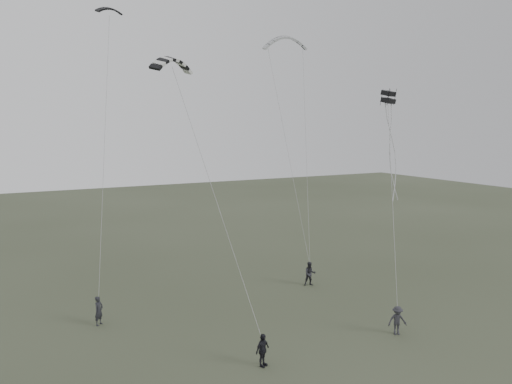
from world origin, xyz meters
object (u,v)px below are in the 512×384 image
flyer_center (263,350)px  kite_pale_large (286,38)px  flyer_left (99,311)px  flyer_right (310,274)px  flyer_far (397,320)px  kite_dark_small (109,9)px  kite_box (388,97)px  kite_striped (172,59)px

flyer_center → kite_pale_large: size_ratio=0.45×
flyer_left → flyer_right: bearing=-41.0°
flyer_far → kite_pale_large: bearing=103.4°
kite_dark_small → kite_box: size_ratio=2.17×
flyer_center → flyer_far: (8.07, -0.23, 0.00)m
flyer_right → flyer_far: 9.11m
flyer_center → flyer_left: bearing=99.7°
flyer_right → kite_dark_small: (-12.31, 3.88, 17.32)m
flyer_right → kite_dark_small: bearing=-177.6°
flyer_far → flyer_right: bearing=108.3°
kite_striped → kite_box: bearing=-34.5°
kite_pale_large → kite_striped: 15.46m
flyer_right → kite_pale_large: 18.34m
flyer_right → flyer_center: bearing=-114.2°
kite_pale_large → kite_box: kite_pale_large is taller
flyer_left → flyer_far: flyer_left is taller
kite_pale_large → flyer_left: bearing=-136.8°
flyer_center → kite_pale_large: (10.28, 15.26, 17.16)m
flyer_left → kite_striped: size_ratio=0.63×
flyer_right → kite_box: (2.76, -4.22, 12.02)m
flyer_left → flyer_center: 10.33m
flyer_center → kite_dark_small: kite_dark_small is taller
kite_striped → flyer_center: bearing=-100.1°
flyer_far → kite_pale_large: kite_pale_large is taller
flyer_left → kite_box: 21.31m
kite_striped → flyer_left: bearing=124.2°
flyer_right → flyer_center: size_ratio=1.07×
flyer_center → kite_box: (11.34, 4.64, 12.08)m
flyer_left → kite_box: bearing=-55.1°
kite_dark_small → flyer_left: bearing=-126.8°
kite_dark_small → kite_box: kite_dark_small is taller
kite_dark_small → kite_striped: kite_dark_small is taller
flyer_left → kite_dark_small: 17.95m
flyer_left → kite_pale_large: 24.43m
flyer_right → flyer_far: (-0.51, -9.09, -0.06)m
kite_dark_small → kite_striped: (1.79, -6.33, -3.60)m
kite_pale_large → kite_dark_small: bearing=-149.3°
flyer_far → kite_striped: 18.27m
flyer_left → flyer_center: bearing=-98.1°
kite_dark_small → kite_striped: bearing=-84.7°
flyer_left → flyer_right: size_ratio=0.98×
flyer_right → kite_box: size_ratio=2.31×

